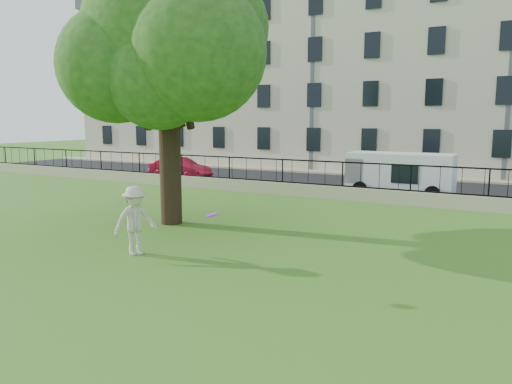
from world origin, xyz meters
The scene contains 11 objects.
ground centered at (0.00, 0.00, 0.00)m, with size 120.00×120.00×0.00m, color #41741B.
retaining_wall centered at (0.00, 12.00, 0.30)m, with size 50.00×0.40×0.60m, color tan.
iron_railing centered at (0.00, 12.00, 1.15)m, with size 50.00×0.05×1.13m.
street centered at (0.00, 16.70, 0.01)m, with size 60.00×9.00×0.01m, color black.
sidewalk centered at (0.00, 21.90, 0.06)m, with size 60.00×1.40×0.12m, color tan.
building_row centered at (0.00, 27.57, 6.92)m, with size 56.40×10.40×13.80m.
tree centered at (-3.63, 4.27, 6.24)m, with size 7.80×6.00×9.49m.
man centered at (-1.79, 0.55, 0.94)m, with size 1.21×0.69×1.87m, color beige.
frisbee centered at (1.30, -0.35, 1.53)m, with size 0.27×0.27×0.03m, color purple.
red_sedan centered at (-11.00, 14.40, 0.65)m, with size 1.37×3.94×1.30m, color maroon.
white_van centered at (2.00, 14.40, 1.01)m, with size 4.82×1.88×2.02m, color silver.
Camera 1 is at (7.43, -9.33, 3.66)m, focal length 35.00 mm.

